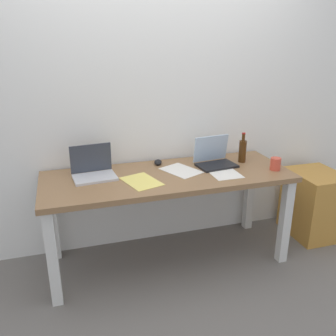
% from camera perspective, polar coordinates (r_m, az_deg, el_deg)
% --- Properties ---
extents(ground_plane, '(8.00, 8.00, 0.00)m').
position_cam_1_polar(ground_plane, '(3.02, 0.00, -14.15)').
color(ground_plane, slate).
extents(back_wall, '(5.20, 0.08, 2.60)m').
position_cam_1_polar(back_wall, '(2.91, -2.33, 12.19)').
color(back_wall, white).
rests_on(back_wall, ground).
extents(desk, '(1.85, 0.69, 0.74)m').
position_cam_1_polar(desk, '(2.71, 0.00, -2.93)').
color(desk, olive).
rests_on(desk, ground).
extents(laptop_left, '(0.32, 0.25, 0.23)m').
position_cam_1_polar(laptop_left, '(2.67, -11.77, -0.38)').
color(laptop_left, silver).
rests_on(laptop_left, desk).
extents(laptop_right, '(0.32, 0.25, 0.23)m').
position_cam_1_polar(laptop_right, '(2.88, 7.40, 1.44)').
color(laptop_right, black).
rests_on(laptop_right, desk).
extents(beer_bottle, '(0.06, 0.06, 0.25)m').
position_cam_1_polar(beer_bottle, '(2.98, 11.75, 2.74)').
color(beer_bottle, '#47280F').
rests_on(beer_bottle, desk).
extents(computer_mouse, '(0.09, 0.11, 0.03)m').
position_cam_1_polar(computer_mouse, '(2.89, -1.61, 0.93)').
color(computer_mouse, black).
rests_on(computer_mouse, desk).
extents(coffee_mug, '(0.08, 0.08, 0.09)m').
position_cam_1_polar(coffee_mug, '(2.88, 16.71, 0.63)').
color(coffee_mug, '#D84C38').
rests_on(coffee_mug, desk).
extents(paper_sheet_front_right, '(0.21, 0.30, 0.00)m').
position_cam_1_polar(paper_sheet_front_right, '(2.74, 8.77, -0.68)').
color(paper_sheet_front_right, white).
rests_on(paper_sheet_front_right, desk).
extents(paper_yellow_folder, '(0.29, 0.34, 0.00)m').
position_cam_1_polar(paper_yellow_folder, '(2.55, -4.24, -2.12)').
color(paper_yellow_folder, '#F4E06B').
rests_on(paper_yellow_folder, desk).
extents(paper_sheet_near_back, '(0.31, 0.36, 0.00)m').
position_cam_1_polar(paper_sheet_near_back, '(2.75, 2.10, -0.40)').
color(paper_sheet_near_back, white).
rests_on(paper_sheet_near_back, desk).
extents(filing_cabinet, '(0.40, 0.48, 0.59)m').
position_cam_1_polar(filing_cabinet, '(3.49, 22.15, -5.28)').
color(filing_cabinet, '#C68938').
rests_on(filing_cabinet, ground).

